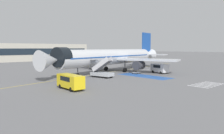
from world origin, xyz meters
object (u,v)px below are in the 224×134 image
object	(u,v)px
baggage_cart	(137,72)
ground_crew_1	(138,67)
boarding_stairs_forward	(102,72)
service_van_1	(70,81)
service_van_0	(160,68)
terminal_building	(12,53)
ground_crew_0	(135,66)
traffic_cone_0	(78,79)
fuel_tanker	(86,60)
airliner	(113,57)

from	to	relation	value
baggage_cart	ground_crew_1	size ratio (longest dim) A/B	1.82
boarding_stairs_forward	service_van_1	xyz separation A→B (m)	(-11.86, -7.43, 0.26)
service_van_0	service_van_1	distance (m)	27.71
terminal_building	ground_crew_0	bearing A→B (deg)	-78.02
boarding_stairs_forward	ground_crew_1	xyz separation A→B (m)	(17.44, 5.73, -0.11)
ground_crew_0	traffic_cone_0	bearing A→B (deg)	-140.29
service_van_0	ground_crew_1	xyz separation A→B (m)	(1.91, 8.95, -0.40)
fuel_tanker	service_van_1	distance (m)	47.26
fuel_tanker	ground_crew_0	bearing A→B (deg)	-177.84
baggage_cart	ground_crew_1	distance (m)	8.95
boarding_stairs_forward	ground_crew_0	size ratio (longest dim) A/B	2.98
service_van_1	terminal_building	xyz separation A→B (m)	(14.27, 77.61, 2.80)
service_van_0	traffic_cone_0	bearing A→B (deg)	0.53
airliner	service_van_1	xyz separation A→B (m)	(-20.78, -14.18, -2.55)
ground_crew_0	terminal_building	xyz separation A→B (m)	(-13.73, 64.70, 3.04)
ground_crew_0	boarding_stairs_forward	bearing A→B (deg)	-135.21
terminal_building	fuel_tanker	bearing A→B (deg)	-70.43
ground_crew_1	baggage_cart	bearing A→B (deg)	-121.61
terminal_building	traffic_cone_0	bearing A→B (deg)	-96.65
ground_crew_1	fuel_tanker	bearing A→B (deg)	110.11
terminal_building	service_van_0	bearing A→B (deg)	-79.87
traffic_cone_0	terminal_building	distance (m)	70.61
service_van_0	service_van_1	size ratio (longest dim) A/B	0.87
terminal_building	baggage_cart	bearing A→B (deg)	-83.32
fuel_tanker	baggage_cart	distance (m)	30.97
service_van_1	baggage_cart	distance (m)	23.70
service_van_0	baggage_cart	xyz separation A→B (m)	(-4.89, 3.19, -1.09)
baggage_cart	traffic_cone_0	xyz separation A→B (m)	(-16.40, 0.19, -0.03)
fuel_tanker	baggage_cart	size ratio (longest dim) A/B	2.94
terminal_building	ground_crew_1	bearing A→B (deg)	-76.87
ground_crew_0	terminal_building	distance (m)	66.21
boarding_stairs_forward	fuel_tanker	world-z (taller)	boarding_stairs_forward
fuel_tanker	traffic_cone_0	size ratio (longest dim) A/B	19.11
fuel_tanker	service_van_0	world-z (taller)	fuel_tanker
baggage_cart	traffic_cone_0	distance (m)	16.40
ground_crew_1	terminal_building	distance (m)	66.26
terminal_building	boarding_stairs_forward	bearing A→B (deg)	-91.97
service_van_0	terminal_building	world-z (taller)	terminal_building
airliner	ground_crew_1	xyz separation A→B (m)	(8.52, -1.02, -2.93)
service_van_1	ground_crew_0	distance (m)	30.83
ground_crew_1	service_van_0	bearing A→B (deg)	-83.96
fuel_tanker	terminal_building	bearing A→B (deg)	22.74
fuel_tanker	boarding_stairs_forward	bearing A→B (deg)	154.50
airliner	service_van_0	size ratio (longest dim) A/B	9.47
traffic_cone_0	terminal_building	world-z (taller)	terminal_building
ground_crew_1	service_van_1	bearing A→B (deg)	-137.71
baggage_cart	service_van_1	bearing A→B (deg)	85.35
traffic_cone_0	ground_crew_1	bearing A→B (deg)	13.51
baggage_cart	ground_crew_1	bearing A→B (deg)	-72.55
service_van_0	ground_crew_1	world-z (taller)	service_van_0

